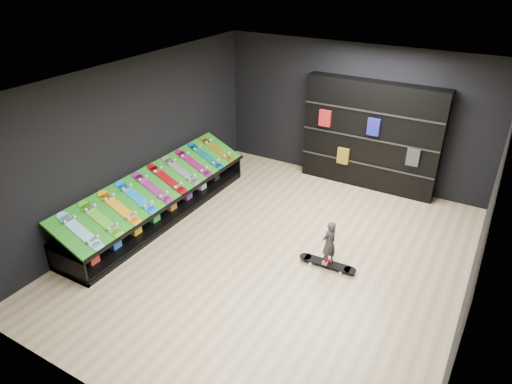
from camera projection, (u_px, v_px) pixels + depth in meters
The scene contains 21 objects.
floor at pixel (275, 254), 7.89m from camera, with size 6.00×7.00×0.01m, color tan.
ceiling at pixel (279, 82), 6.46m from camera, with size 6.00×7.00×0.01m, color white.
wall_back at pixel (353, 114), 9.84m from camera, with size 6.00×0.02×3.00m, color black.
wall_front at pixel (112, 313), 4.51m from camera, with size 6.00×0.02×3.00m, color black.
wall_left at pixel (135, 141), 8.50m from camera, with size 0.02×7.00×3.00m, color black.
wall_right at pixel (484, 229), 5.85m from camera, with size 0.02×7.00×3.00m, color black.
display_rack at pixel (160, 205), 8.89m from camera, with size 0.90×4.50×0.50m, color black, non-canonical shape.
turf_ramp at pixel (160, 185), 8.65m from camera, with size 1.00×4.50×0.04m, color #156B10.
back_shelving at pixel (371, 136), 9.64m from camera, with size 2.90×0.34×2.32m, color black.
floor_skateboard at pixel (327, 265), 7.56m from camera, with size 0.98×0.22×0.09m, color black, non-canonical shape.
child at pixel (328, 251), 7.42m from camera, with size 0.18×0.13×0.48m, color black.
display_board_0 at pixel (80, 231), 7.19m from camera, with size 0.98×0.22×0.09m, color #0CB2E5, non-canonical shape.
display_board_1 at pixel (101, 219), 7.51m from camera, with size 0.98×0.22×0.09m, color green, non-canonical shape.
display_board_2 at pixel (119, 208), 7.83m from camera, with size 0.98×0.22×0.09m, color orange, non-canonical shape.
display_board_3 at pixel (137, 198), 8.15m from camera, with size 0.98×0.22×0.09m, color blue, non-canonical shape.
display_board_4 at pixel (153, 188), 8.47m from camera, with size 0.98×0.22×0.09m, color #2626BF, non-canonical shape.
display_board_5 at pixel (167, 179), 8.79m from camera, with size 0.98×0.22×0.09m, color red, non-canonical shape.
display_board_6 at pixel (181, 171), 9.11m from camera, with size 0.98×0.22×0.09m, color black, non-canonical shape.
display_board_7 at pixel (194, 163), 9.44m from camera, with size 0.98×0.22×0.09m, color #E5198C, non-canonical shape.
display_board_8 at pixel (206, 156), 9.76m from camera, with size 0.98×0.22×0.09m, color #0C8C99, non-canonical shape.
display_board_9 at pixel (217, 149), 10.08m from camera, with size 0.98×0.22×0.09m, color yellow, non-canonical shape.
Camera 1 is at (2.93, -5.73, 4.70)m, focal length 32.00 mm.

